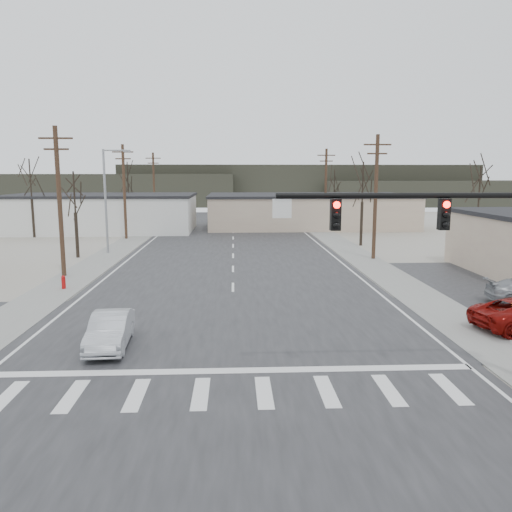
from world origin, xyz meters
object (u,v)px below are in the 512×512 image
Objects in this scene: traffic_signal_mast at (475,243)px; car_far_a at (281,222)px; car_far_b at (188,217)px; sedan_crossing at (110,330)px; fire_hydrant at (64,282)px.

car_far_a is at bearing 92.06° from traffic_signal_mast.
traffic_signal_mast is 60.43m from car_far_b.
fire_hydrant is at bearing 113.11° from sedan_crossing.
fire_hydrant is at bearing 141.87° from traffic_signal_mast.
sedan_crossing reaches higher than fire_hydrant.
traffic_signal_mast is at bearing -20.10° from sedan_crossing.
car_far_a reaches higher than fire_hydrant.
fire_hydrant is 0.21× the size of sedan_crossing.
fire_hydrant is 37.71m from car_far_a.
traffic_signal_mast is at bearing 69.60° from car_far_a.
sedan_crossing reaches higher than car_far_b.
traffic_signal_mast reaches higher than car_far_b.
car_far_a is (11.05, 44.45, 0.15)m from sedan_crossing.
car_far_a is (-1.73, 48.18, -3.80)m from traffic_signal_mast.
sedan_crossing is (5.31, -10.47, 0.27)m from fire_hydrant.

